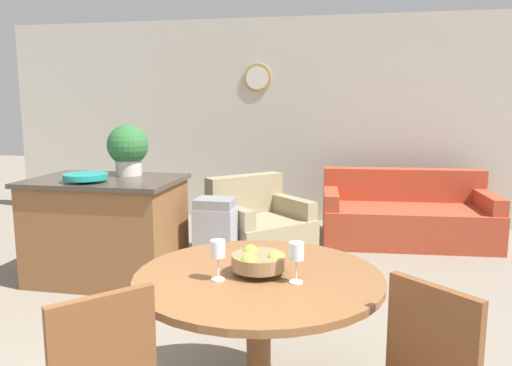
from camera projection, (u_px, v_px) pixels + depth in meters
name	position (u px, v px, depth m)	size (l,w,h in m)	color
wall_back	(288.00, 121.00, 6.70)	(8.00, 0.09, 2.70)	beige
dining_table	(259.00, 308.00, 2.44)	(1.21, 1.21, 0.77)	brown
fruit_bowl	(259.00, 261.00, 2.40)	(0.26, 0.26, 0.13)	olive
wine_glass_left	(218.00, 251.00, 2.31)	(0.07, 0.07, 0.19)	silver
wine_glass_right	(296.00, 253.00, 2.28)	(0.07, 0.07, 0.19)	silver
kitchen_island	(107.00, 229.00, 4.50)	(1.31, 0.91, 0.93)	brown
teal_bowl	(86.00, 177.00, 4.23)	(0.37, 0.37, 0.07)	teal
potted_plant	(128.00, 148.00, 4.59)	(0.37, 0.37, 0.47)	beige
trash_bin	(216.00, 238.00, 4.58)	(0.36, 0.30, 0.73)	#9E9EA3
couch	(406.00, 217.00, 5.76)	(1.96, 1.09, 0.81)	#B24228
armchair	(259.00, 229.00, 5.23)	(1.20, 1.20, 0.82)	#998966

